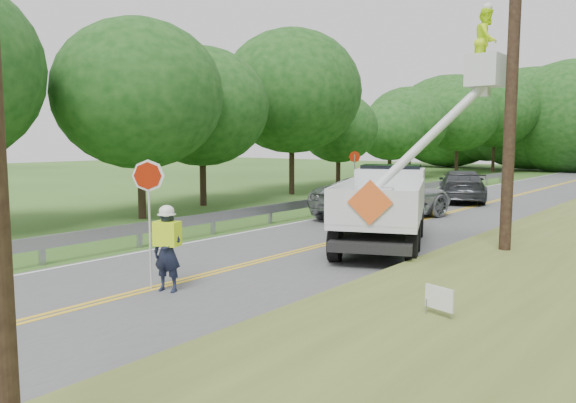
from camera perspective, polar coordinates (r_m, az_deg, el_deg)
The scene contains 10 objects.
ground at distance 11.65m, azimuth -19.10°, elevation -9.92°, with size 140.00×140.00×0.00m, color #2F4E1E.
road at distance 22.28m, azimuth 13.00°, elevation -2.04°, with size 7.20×96.00×0.03m.
guardrail at distance 24.96m, azimuth 5.62°, elevation 0.24°, with size 0.18×48.00×0.77m.
treeline_left at distance 38.40m, azimuth 7.52°, elevation 9.56°, with size 10.08×57.54×9.98m.
flagger at distance 11.86m, azimuth -12.42°, elevation -4.42°, with size 1.06×0.64×2.78m.
bucket_truck at distance 17.53m, azimuth 10.79°, elevation 0.74°, with size 5.57×7.04×6.62m.
suv_silver at distance 22.85m, azimuth 9.95°, elevation 0.52°, with size 2.96×6.42×1.79m, color #A6AAAD.
suv_darkgrey at distance 30.28m, azimuth 17.51°, elevation 1.58°, with size 2.28×5.62×1.63m, color #3A3D41.
stop_sign_permanent at distance 27.53m, azimuth 6.90°, elevation 3.37°, with size 0.54×0.22×2.67m.
yard_sign at distance 9.54m, azimuth 15.36°, elevation -9.79°, with size 0.54×0.17×0.80m.
Camera 1 is at (9.54, -5.88, 3.19)m, focal length 34.38 mm.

